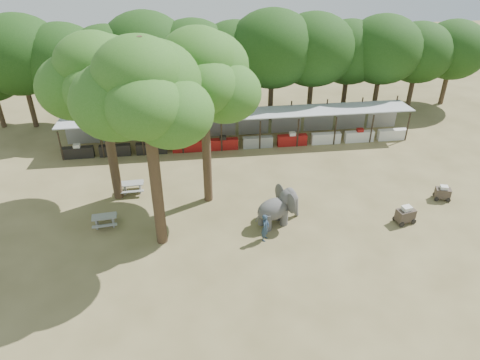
{
  "coord_description": "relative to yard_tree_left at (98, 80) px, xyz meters",
  "views": [
    {
      "loc": [
        -4.04,
        -19.9,
        17.83
      ],
      "look_at": [
        -1.0,
        5.0,
        2.0
      ],
      "focal_mm": 35.0,
      "sensor_mm": 36.0,
      "label": 1
    }
  ],
  "objects": [
    {
      "name": "picnic_table_near",
      "position": [
        -0.38,
        -3.3,
        -7.72
      ],
      "size": [
        1.6,
        1.46,
        0.74
      ],
      "rotation": [
        0.0,
        0.0,
        0.09
      ],
      "color": "gray",
      "rests_on": "ground"
    },
    {
      "name": "cart_front",
      "position": [
        18.1,
        -5.19,
        -7.61
      ],
      "size": [
        1.37,
        1.05,
        1.19
      ],
      "rotation": [
        0.0,
        0.0,
        0.23
      ],
      "color": "#362B24",
      "rests_on": "ground"
    },
    {
      "name": "cart_back",
      "position": [
        21.65,
        -3.05,
        -7.69
      ],
      "size": [
        1.2,
        0.96,
        1.03
      ],
      "rotation": [
        0.0,
        0.0,
        -0.28
      ],
      "color": "#362B24",
      "rests_on": "ground"
    },
    {
      "name": "elephant",
      "position": [
        10.26,
        -4.24,
        -7.05
      ],
      "size": [
        3.1,
        2.38,
        2.31
      ],
      "rotation": [
        0.0,
        0.0,
        0.37
      ],
      "color": "#444241",
      "rests_on": "ground"
    },
    {
      "name": "yard_tree_left",
      "position": [
        0.0,
        0.0,
        0.0
      ],
      "size": [
        7.1,
        6.9,
        11.02
      ],
      "color": "#332316",
      "rests_on": "ground"
    },
    {
      "name": "ground",
      "position": [
        9.13,
        -7.19,
        -8.2
      ],
      "size": [
        100.0,
        100.0,
        0.0
      ],
      "primitive_type": "plane",
      "color": "brown",
      "rests_on": "ground"
    },
    {
      "name": "picnic_table_far",
      "position": [
        1.04,
        0.28,
        -7.7
      ],
      "size": [
        1.59,
        1.44,
        0.77
      ],
      "rotation": [
        0.0,
        0.0,
        0.04
      ],
      "color": "gray",
      "rests_on": "ground"
    },
    {
      "name": "backdrop_trees",
      "position": [
        9.13,
        11.81,
        -2.69
      ],
      "size": [
        46.46,
        5.95,
        8.33
      ],
      "color": "#332316",
      "rests_on": "ground"
    },
    {
      "name": "vendor_stalls",
      "position": [
        9.13,
        6.65,
        -7.02
      ],
      "size": [
        28.0,
        2.99,
        2.8
      ],
      "color": "#A2A5AA",
      "rests_on": "ground"
    },
    {
      "name": "yard_tree_center",
      "position": [
        3.0,
        -5.0,
        1.01
      ],
      "size": [
        7.1,
        6.9,
        12.04
      ],
      "color": "#332316",
      "rests_on": "ground"
    },
    {
      "name": "handler",
      "position": [
        9.19,
        -5.8,
        -7.31
      ],
      "size": [
        0.69,
        0.77,
        1.78
      ],
      "primitive_type": "imported",
      "rotation": [
        0.0,
        0.0,
        1.05
      ],
      "color": "#26384C",
      "rests_on": "ground"
    },
    {
      "name": "yard_tree_back",
      "position": [
        6.0,
        -1.0,
        0.34
      ],
      "size": [
        7.1,
        6.9,
        11.36
      ],
      "color": "#332316",
      "rests_on": "ground"
    }
  ]
}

